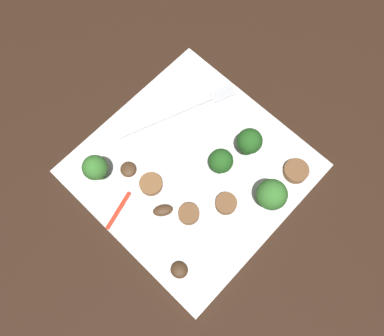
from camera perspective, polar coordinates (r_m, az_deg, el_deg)
ground_plane at (r=0.55m, az=0.00°, el=-0.37°), size 1.40×1.40×0.00m
plate at (r=0.54m, az=0.00°, el=-0.19°), size 0.27×0.27×0.01m
fork at (r=0.57m, az=-0.88°, el=8.35°), size 0.17×0.08×0.00m
broccoli_floret_0 at (r=0.52m, az=8.13°, el=3.74°), size 0.03×0.03×0.05m
broccoli_floret_1 at (r=0.52m, az=-13.55°, el=0.01°), size 0.03×0.03×0.05m
broccoli_floret_2 at (r=0.51m, az=4.09°, el=0.93°), size 0.03×0.03×0.05m
broccoli_floret_3 at (r=0.50m, az=11.23°, el=-3.73°), size 0.04×0.04×0.06m
sausage_slice_0 at (r=0.52m, az=4.83°, el=-5.03°), size 0.03×0.03×0.01m
sausage_slice_1 at (r=0.53m, az=-5.83°, el=-2.28°), size 0.04×0.04×0.01m
sausage_slice_2 at (r=0.52m, az=-0.46°, el=-6.50°), size 0.04×0.04×0.01m
sausage_slice_3 at (r=0.55m, az=14.49°, el=-0.42°), size 0.04×0.04×0.01m
mushroom_0 at (r=0.52m, az=-4.15°, el=-6.00°), size 0.03×0.03×0.01m
mushroom_1 at (r=0.51m, az=-1.82°, el=-14.22°), size 0.03×0.03×0.01m
mushroom_2 at (r=0.54m, az=-9.01°, el=-0.18°), size 0.03×0.03×0.01m
pepper_strip_1 at (r=0.53m, az=-10.37°, el=-5.94°), size 0.05×0.02×0.00m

